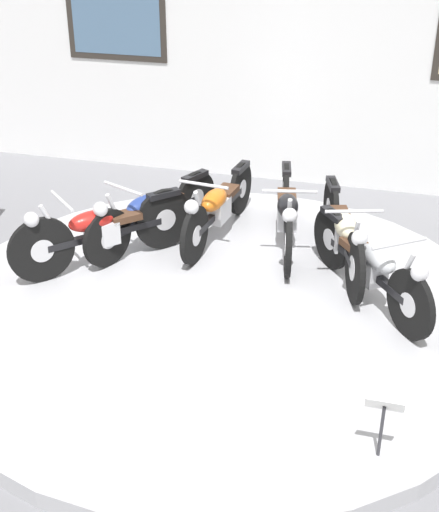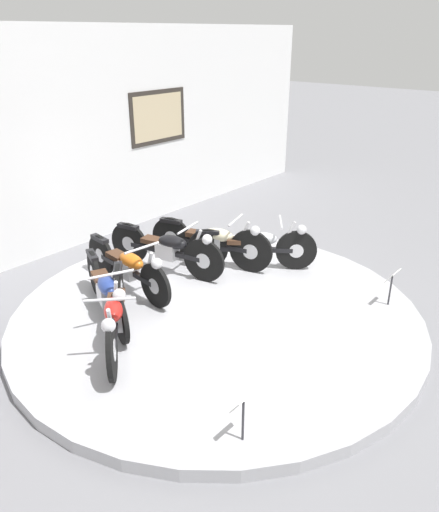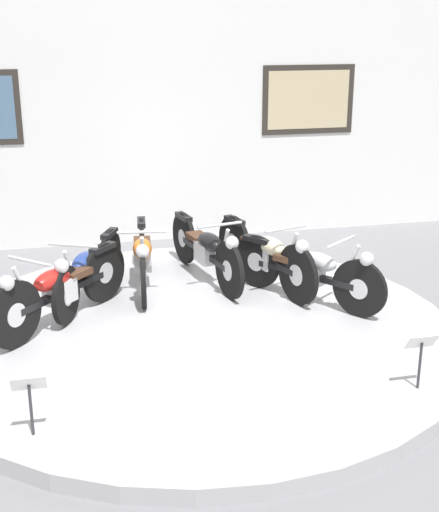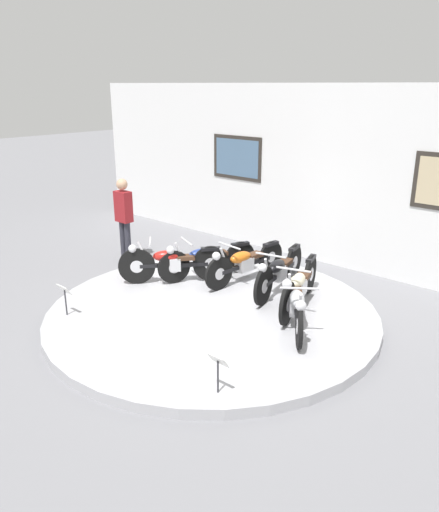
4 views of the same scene
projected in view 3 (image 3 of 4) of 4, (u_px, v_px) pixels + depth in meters
ground_plane at (197, 340)px, 7.35m from camera, size 60.00×60.00×0.00m
display_platform at (197, 333)px, 7.33m from camera, size 5.33×5.33×0.15m
back_wall at (146, 116)px, 10.13m from camera, size 14.00×0.22×3.64m
motorcycle_red at (60, 287)px, 7.25m from camera, size 1.41×1.52×0.81m
motorcycle_blue at (88, 269)px, 7.85m from camera, size 0.85×1.82×0.78m
motorcycle_orange at (143, 255)px, 8.30m from camera, size 0.54×1.96×0.78m
motorcycle_black at (207, 249)px, 8.46m from camera, size 0.59×1.98×0.81m
motorcycle_cream at (266, 253)px, 8.28m from camera, size 0.71×1.96×0.81m
motorcycle_silver at (309, 269)px, 7.82m from camera, size 1.23×1.61×0.79m
info_placard_front_left at (29, 391)px, 5.30m from camera, size 0.26×0.11×0.51m
info_placard_front_centre at (421, 349)px, 5.98m from camera, size 0.26×0.11×0.51m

